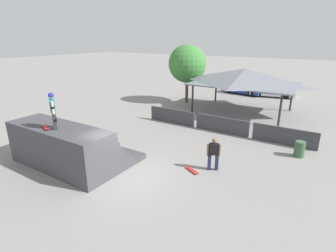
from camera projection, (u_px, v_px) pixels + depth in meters
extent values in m
plane|color=gray|center=(125.00, 176.00, 12.01)|extent=(160.00, 160.00, 0.00)
cube|color=#424247|center=(80.00, 157.00, 13.64)|extent=(5.70, 3.92, 0.26)
cube|color=#424247|center=(71.00, 156.00, 13.15)|extent=(5.70, 2.91, 0.26)
cube|color=#424247|center=(68.00, 152.00, 12.92)|extent=(5.70, 2.54, 0.26)
cube|color=#424247|center=(65.00, 148.00, 12.74)|extent=(5.70, 2.30, 0.26)
cube|color=#424247|center=(62.00, 144.00, 12.59)|extent=(5.70, 2.12, 0.26)
cube|color=#424247|center=(61.00, 139.00, 12.45)|extent=(5.70, 1.99, 0.26)
cube|color=#424247|center=(59.00, 134.00, 12.34)|extent=(5.70, 1.91, 0.26)
cube|color=#424247|center=(58.00, 129.00, 12.23)|extent=(5.70, 1.86, 0.26)
cylinder|color=silver|center=(74.00, 122.00, 12.93)|extent=(5.58, 0.07, 0.07)
cube|color=#2D2D33|center=(55.00, 121.00, 11.70)|extent=(0.21, 0.21, 0.80)
cube|color=black|center=(55.00, 120.00, 11.69)|extent=(0.23, 0.21, 0.12)
cube|color=#2D2D33|center=(54.00, 119.00, 12.00)|extent=(0.21, 0.21, 0.80)
cube|color=black|center=(55.00, 118.00, 11.99)|extent=(0.23, 0.21, 0.12)
cube|color=teal|center=(52.00, 105.00, 11.63)|extent=(0.48, 0.41, 0.56)
cylinder|color=beige|center=(53.00, 108.00, 11.41)|extent=(0.15, 0.15, 0.56)
cylinder|color=black|center=(53.00, 108.00, 11.41)|extent=(0.22, 0.22, 0.08)
cylinder|color=beige|center=(52.00, 105.00, 11.87)|extent=(0.15, 0.15, 0.56)
cylinder|color=black|center=(52.00, 105.00, 11.87)|extent=(0.22, 0.22, 0.08)
sphere|color=beige|center=(51.00, 96.00, 11.49)|extent=(0.22, 0.22, 0.22)
sphere|color=#232399|center=(51.00, 95.00, 11.48)|extent=(0.25, 0.25, 0.25)
cylinder|color=blue|center=(49.00, 129.00, 11.82)|extent=(0.06, 0.05, 0.05)
cylinder|color=blue|center=(45.00, 129.00, 11.74)|extent=(0.06, 0.05, 0.05)
cylinder|color=blue|center=(46.00, 126.00, 12.18)|extent=(0.06, 0.05, 0.05)
cylinder|color=blue|center=(43.00, 127.00, 12.11)|extent=(0.06, 0.05, 0.05)
cube|color=#B22323|center=(46.00, 127.00, 11.95)|extent=(0.79, 0.47, 0.02)
cube|color=#B22323|center=(47.00, 129.00, 11.67)|extent=(0.16, 0.22, 0.02)
cube|color=#1E2347|center=(209.00, 162.00, 12.44)|extent=(0.20, 0.20, 0.79)
cube|color=#1E2347|center=(217.00, 162.00, 12.43)|extent=(0.20, 0.20, 0.79)
cube|color=black|center=(214.00, 149.00, 12.22)|extent=(0.48, 0.40, 0.56)
cylinder|color=brown|center=(208.00, 150.00, 12.24)|extent=(0.14, 0.14, 0.56)
cylinder|color=brown|center=(219.00, 150.00, 12.22)|extent=(0.14, 0.14, 0.56)
sphere|color=brown|center=(214.00, 141.00, 12.08)|extent=(0.22, 0.22, 0.22)
cylinder|color=green|center=(188.00, 169.00, 12.56)|extent=(0.06, 0.05, 0.05)
cylinder|color=green|center=(190.00, 168.00, 12.63)|extent=(0.06, 0.05, 0.05)
cylinder|color=green|center=(194.00, 173.00, 12.15)|extent=(0.06, 0.05, 0.05)
cylinder|color=green|center=(197.00, 173.00, 12.22)|extent=(0.06, 0.05, 0.05)
cube|color=#B22323|center=(192.00, 170.00, 12.38)|extent=(0.80, 0.54, 0.02)
cube|color=#B22323|center=(188.00, 167.00, 12.68)|extent=(0.18, 0.22, 0.02)
cube|color=#3D3D42|center=(172.00, 116.00, 19.33)|extent=(3.65, 0.12, 1.05)
cube|color=#3D3D42|center=(222.00, 125.00, 17.35)|extent=(3.65, 0.12, 1.05)
cube|color=#3D3D42|center=(284.00, 136.00, 15.38)|extent=(3.65, 0.12, 1.05)
cylinder|color=#2D2D33|center=(192.00, 99.00, 21.80)|extent=(0.16, 0.16, 2.35)
cylinder|color=#2D2D33|center=(280.00, 111.00, 18.29)|extent=(0.16, 0.16, 2.35)
cylinder|color=#2D2D33|center=(216.00, 89.00, 25.81)|extent=(0.16, 0.16, 2.35)
cylinder|color=#2D2D33|center=(292.00, 98.00, 22.30)|extent=(0.16, 0.16, 2.35)
cube|color=slate|center=(244.00, 84.00, 21.66)|extent=(8.10, 5.91, 0.10)
pyramid|color=slate|center=(245.00, 76.00, 21.45)|extent=(7.94, 5.79, 1.19)
cylinder|color=brown|center=(187.00, 90.00, 25.30)|extent=(0.28, 0.28, 2.42)
sphere|color=#3D7F38|center=(187.00, 64.00, 24.51)|extent=(3.54, 3.54, 3.54)
cylinder|color=#385B3D|center=(300.00, 149.00, 13.83)|extent=(0.52, 0.52, 0.85)
cube|color=navy|center=(243.00, 89.00, 29.48)|extent=(4.66, 2.52, 0.62)
cube|color=#283342|center=(243.00, 85.00, 29.38)|extent=(2.28, 1.81, 0.46)
cube|color=navy|center=(243.00, 83.00, 29.31)|extent=(2.18, 1.76, 0.04)
cylinder|color=black|center=(257.00, 91.00, 29.20)|extent=(0.67, 0.32, 0.64)
cylinder|color=black|center=(251.00, 94.00, 28.11)|extent=(0.67, 0.32, 0.64)
cylinder|color=black|center=(236.00, 88.00, 30.95)|extent=(0.67, 0.32, 0.64)
cylinder|color=black|center=(229.00, 90.00, 29.86)|extent=(0.67, 0.32, 0.64)
cube|color=silver|center=(272.00, 92.00, 28.00)|extent=(4.71, 2.52, 0.62)
cube|color=#283342|center=(271.00, 87.00, 27.86)|extent=(2.31, 1.80, 0.46)
cube|color=silver|center=(272.00, 85.00, 27.79)|extent=(2.21, 1.74, 0.04)
cylinder|color=black|center=(285.00, 93.00, 28.26)|extent=(0.67, 0.32, 0.64)
cylinder|color=black|center=(286.00, 96.00, 26.90)|extent=(0.67, 0.32, 0.64)
cylinder|color=black|center=(259.00, 91.00, 29.19)|extent=(0.67, 0.32, 0.64)
cylinder|color=black|center=(258.00, 94.00, 27.84)|extent=(0.67, 0.32, 0.64)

